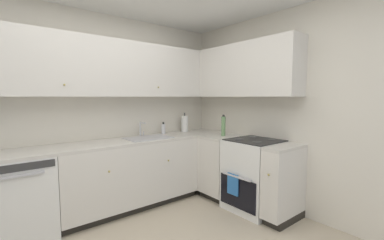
# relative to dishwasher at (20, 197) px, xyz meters

# --- Properties ---
(wall_back) EXTENTS (3.98, 0.05, 2.53)m
(wall_back) POSITION_rel_dishwasher_xyz_m (0.77, 0.33, 0.83)
(wall_back) COLOR silver
(wall_back) RESTS_ON ground_plane
(wall_right) EXTENTS (0.05, 3.61, 2.53)m
(wall_right) POSITION_rel_dishwasher_xyz_m (2.73, -1.45, 0.83)
(wall_right) COLOR silver
(wall_right) RESTS_ON ground_plane
(dishwasher) EXTENTS (0.60, 0.63, 0.86)m
(dishwasher) POSITION_rel_dishwasher_xyz_m (0.00, 0.00, 0.00)
(dishwasher) COLOR white
(dishwasher) RESTS_ON ground_plane
(lower_cabinets_back) EXTENTS (1.80, 0.62, 0.86)m
(lower_cabinets_back) POSITION_rel_dishwasher_xyz_m (1.21, 0.00, 0.00)
(lower_cabinets_back) COLOR silver
(lower_cabinets_back) RESTS_ON ground_plane
(countertop_back) EXTENTS (3.01, 0.60, 0.03)m
(countertop_back) POSITION_rel_dishwasher_xyz_m (1.20, 0.00, 0.45)
(countertop_back) COLOR beige
(countertop_back) RESTS_ON lower_cabinets_back
(lower_cabinets_right) EXTENTS (0.62, 1.32, 0.86)m
(lower_cabinets_right) POSITION_rel_dishwasher_xyz_m (2.41, -0.85, 0.00)
(lower_cabinets_right) COLOR silver
(lower_cabinets_right) RESTS_ON ground_plane
(countertop_right) EXTENTS (0.60, 1.32, 0.03)m
(countertop_right) POSITION_rel_dishwasher_xyz_m (2.41, -0.85, 0.45)
(countertop_right) COLOR beige
(countertop_right) RESTS_ON lower_cabinets_right
(oven_range) EXTENTS (0.68, 0.62, 1.05)m
(oven_range) POSITION_rel_dishwasher_xyz_m (2.43, -1.07, 0.02)
(oven_range) COLOR white
(oven_range) RESTS_ON ground_plane
(upper_cabinets_back) EXTENTS (2.69, 0.34, 0.71)m
(upper_cabinets_back) POSITION_rel_dishwasher_xyz_m (1.04, 0.14, 1.38)
(upper_cabinets_back) COLOR silver
(upper_cabinets_right) EXTENTS (0.32, 1.87, 0.71)m
(upper_cabinets_right) POSITION_rel_dishwasher_xyz_m (2.55, -0.63, 1.38)
(upper_cabinets_right) COLOR silver
(sink) EXTENTS (0.59, 0.40, 0.10)m
(sink) POSITION_rel_dishwasher_xyz_m (1.47, -0.03, 0.42)
(sink) COLOR #B7B7BC
(sink) RESTS_ON countertop_back
(faucet) EXTENTS (0.07, 0.16, 0.20)m
(faucet) POSITION_rel_dishwasher_xyz_m (1.47, 0.18, 0.59)
(faucet) COLOR silver
(faucet) RESTS_ON countertop_back
(soap_bottle) EXTENTS (0.06, 0.06, 0.18)m
(soap_bottle) POSITION_rel_dishwasher_xyz_m (1.84, 0.18, 0.54)
(soap_bottle) COLOR silver
(soap_bottle) RESTS_ON countertop_back
(paper_towel_roll) EXTENTS (0.11, 0.11, 0.31)m
(paper_towel_roll) POSITION_rel_dishwasher_xyz_m (2.23, 0.16, 0.59)
(paper_towel_roll) COLOR white
(paper_towel_roll) RESTS_ON countertop_back
(oil_bottle) EXTENTS (0.06, 0.06, 0.30)m
(oil_bottle) POSITION_rel_dishwasher_xyz_m (2.41, -0.52, 0.61)
(oil_bottle) COLOR #729E66
(oil_bottle) RESTS_ON countertop_right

